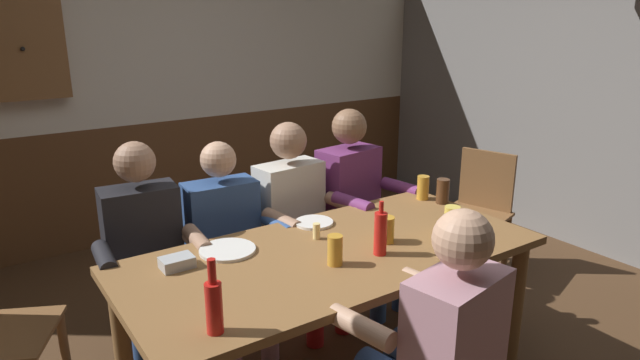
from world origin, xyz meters
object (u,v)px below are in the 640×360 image
object	(u,v)px
dining_table	(333,270)
plate_1	(314,222)
person_4	(437,339)
pint_glass_3	(452,221)
pint_glass_5	(335,250)
pint_glass_4	(386,230)
bottle_0	(380,233)
person_0	(146,251)
table_candle	(316,231)
person_1	(228,238)
person_2	(298,216)
bottle_1	(214,304)
person_3	(357,199)
pint_glass_2	(442,191)
plate_0	(228,250)
chair_empty_near_right	(478,209)
pint_glass_1	(454,230)
pint_glass_0	(423,188)
condiment_caddy	(177,262)
wall_dart_cabinet	(21,48)

from	to	relation	value
dining_table	plate_1	distance (m)	0.37
person_4	pint_glass_3	xyz separation A→B (m)	(0.60, 0.50, 0.18)
dining_table	plate_1	bearing A→B (deg)	70.92
pint_glass_5	pint_glass_4	bearing A→B (deg)	10.89
bottle_0	pint_glass_5	xyz separation A→B (m)	(-0.23, 0.03, -0.04)
pint_glass_4	pint_glass_5	bearing A→B (deg)	-169.11
dining_table	bottle_0	bearing A→B (deg)	-44.21
person_0	table_candle	world-z (taller)	person_0
table_candle	pint_glass_3	size ratio (longest dim) A/B	0.52
table_candle	plate_1	bearing A→B (deg)	59.86
person_4	pint_glass_3	world-z (taller)	person_4
person_1	person_2	size ratio (longest dim) A/B	0.95
person_2	pint_glass_4	bearing A→B (deg)	87.58
bottle_0	pint_glass_3	size ratio (longest dim) A/B	1.67
person_4	bottle_1	bearing A→B (deg)	143.27
person_3	person_4	distance (m)	1.53
pint_glass_2	plate_0	bearing A→B (deg)	176.89
chair_empty_near_right	bottle_0	size ratio (longest dim) A/B	3.43
person_4	pint_glass_5	size ratio (longest dim) A/B	8.69
pint_glass_4	chair_empty_near_right	bearing A→B (deg)	22.59
person_2	pint_glass_3	world-z (taller)	person_2
dining_table	pint_glass_4	size ratio (longest dim) A/B	15.29
person_4	bottle_0	distance (m)	0.60
bottle_1	pint_glass_4	size ratio (longest dim) A/B	2.17
table_candle	pint_glass_1	bearing A→B (deg)	-39.88
dining_table	table_candle	world-z (taller)	table_candle
dining_table	person_2	xyz separation A→B (m)	(0.23, 0.68, 0.01)
bottle_0	bottle_1	xyz separation A→B (m)	(-0.89, -0.18, 0.00)
pint_glass_2	pint_glass_3	size ratio (longest dim) A/B	0.94
dining_table	pint_glass_0	size ratio (longest dim) A/B	13.81
person_0	pint_glass_5	size ratio (longest dim) A/B	8.93
person_1	person_3	distance (m)	0.90
person_2	bottle_1	size ratio (longest dim) A/B	4.41
chair_empty_near_right	plate_1	world-z (taller)	chair_empty_near_right
person_4	bottle_1	xyz separation A→B (m)	(-0.72, 0.36, 0.21)
person_1	pint_glass_0	bearing A→B (deg)	165.10
chair_empty_near_right	bottle_0	xyz separation A→B (m)	(-1.49, -0.67, 0.39)
person_2	condiment_caddy	size ratio (longest dim) A/B	8.73
pint_glass_2	pint_glass_4	world-z (taller)	pint_glass_2
condiment_caddy	bottle_1	size ratio (longest dim) A/B	0.50
person_4	chair_empty_near_right	xyz separation A→B (m)	(1.66, 1.20, -0.18)
condiment_caddy	pint_glass_5	distance (m)	0.69
person_1	condiment_caddy	bearing A→B (deg)	48.48
pint_glass_3	wall_dart_cabinet	bearing A→B (deg)	119.41
wall_dart_cabinet	pint_glass_4	bearing A→B (deg)	-65.11
dining_table	person_3	xyz separation A→B (m)	(0.67, 0.68, 0.03)
person_1	person_4	bearing A→B (deg)	102.37
bottle_0	person_3	bearing A→B (deg)	58.24
plate_1	pint_glass_0	world-z (taller)	pint_glass_0
pint_glass_2	wall_dart_cabinet	distance (m)	2.98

